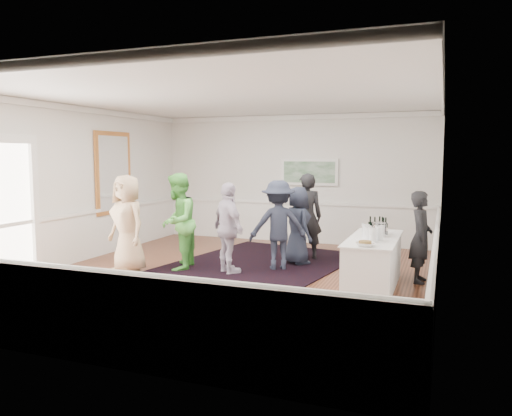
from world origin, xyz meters
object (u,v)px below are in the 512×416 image
at_px(guest_tan, 127,224).
at_px(guest_dark_b, 306,217).
at_px(serving_table, 373,262).
at_px(nut_bowl, 365,244).
at_px(guest_lilac, 229,228).
at_px(ice_bucket, 379,230).
at_px(bartender, 421,237).
at_px(guest_navy, 298,226).
at_px(guest_green, 178,222).
at_px(guest_dark_a, 278,225).

relative_size(guest_tan, guest_dark_b, 1.01).
xyz_separation_m(serving_table, nut_bowl, (-0.02, -0.83, 0.45)).
bearing_deg(guest_lilac, ice_bucket, -138.42).
bearing_deg(bartender, guest_dark_b, 63.42).
height_order(guest_lilac, nut_bowl, guest_lilac).
bearing_deg(ice_bucket, guest_navy, 147.14).
relative_size(serving_table, guest_tan, 1.13).
distance_m(bartender, ice_bucket, 0.82).
height_order(guest_green, guest_dark_a, guest_green).
relative_size(serving_table, ice_bucket, 7.96).
bearing_deg(ice_bucket, guest_lilac, -177.58).
height_order(ice_bucket, nut_bowl, ice_bucket).
bearing_deg(guest_lilac, guest_green, 40.87).
relative_size(bartender, guest_green, 0.85).
bearing_deg(guest_dark_b, nut_bowl, 100.64).
bearing_deg(guest_tan, serving_table, 28.35).
bearing_deg(ice_bucket, serving_table, -112.97).
xyz_separation_m(serving_table, guest_navy, (-1.67, 1.28, 0.36)).
height_order(guest_dark_b, nut_bowl, guest_dark_b).
bearing_deg(bartender, serving_table, 131.02).
xyz_separation_m(guest_dark_a, guest_dark_b, (0.26, 1.09, 0.05)).
bearing_deg(guest_lilac, guest_dark_a, -100.15).
bearing_deg(guest_dark_b, bartender, 132.74).
distance_m(guest_tan, guest_dark_a, 2.84).
relative_size(guest_green, guest_lilac, 1.09).
distance_m(guest_tan, guest_lilac, 1.89).
bearing_deg(guest_navy, ice_bucket, -166.66).
bearing_deg(nut_bowl, guest_navy, 128.05).
relative_size(guest_tan, guest_dark_a, 1.07).
height_order(bartender, guest_tan, guest_tan).
distance_m(guest_lilac, guest_dark_b, 2.02).
distance_m(guest_dark_b, ice_bucket, 2.35).
xyz_separation_m(bartender, guest_tan, (-5.16, -1.18, 0.12)).
distance_m(guest_lilac, guest_dark_a, 1.00).
bearing_deg(guest_dark_b, guest_tan, 18.80).
bearing_deg(guest_navy, guest_green, 78.34).
xyz_separation_m(serving_table, guest_tan, (-4.45, -0.55, 0.50)).
relative_size(guest_navy, nut_bowl, 5.41).
relative_size(serving_table, guest_green, 1.11).
bearing_deg(ice_bucket, guest_tan, -171.03).
bearing_deg(ice_bucket, bartender, 35.98).
distance_m(serving_table, guest_lilac, 2.68).
bearing_deg(guest_tan, guest_dark_b, 61.00).
bearing_deg(ice_bucket, nut_bowl, -94.94).
height_order(serving_table, guest_tan, guest_tan).
bearing_deg(bartender, guest_green, 97.68).
relative_size(bartender, guest_lilac, 0.93).
distance_m(guest_green, guest_dark_b, 2.72).
bearing_deg(guest_green, bartender, 84.27).
bearing_deg(guest_navy, guest_tan, 79.73).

